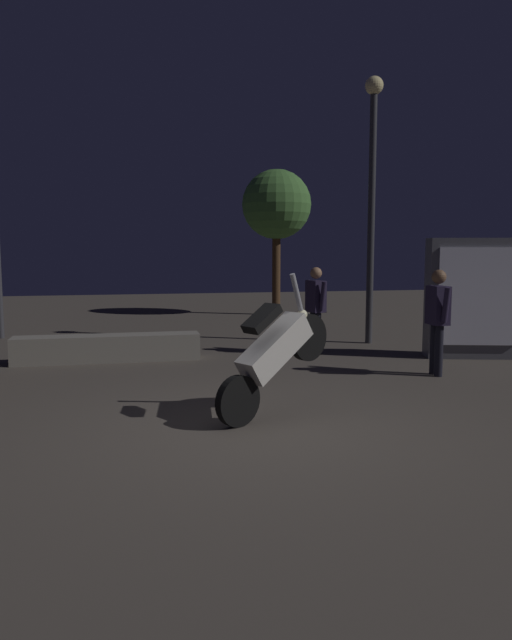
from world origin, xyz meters
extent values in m
plane|color=#4C443D|center=(0.00, 0.00, 0.00)|extent=(40.00, 40.00, 0.00)
cylinder|color=black|center=(-0.13, 0.06, 0.28)|extent=(0.53, 0.37, 0.56)
cylinder|color=black|center=(0.82, 0.61, 0.86)|extent=(0.53, 0.37, 0.56)
cube|color=beige|center=(0.34, 0.33, 0.80)|extent=(0.98, 0.75, 0.76)
cube|color=black|center=(0.17, 0.23, 1.15)|extent=(0.49, 0.42, 0.32)
cylinder|color=gray|center=(0.64, 0.51, 1.41)|extent=(0.21, 0.16, 0.44)
sphere|color=#F2EABF|center=(0.73, 0.56, 1.14)|extent=(0.12, 0.12, 0.12)
cylinder|color=black|center=(2.07, 4.33, 0.38)|extent=(0.12, 0.12, 0.77)
cylinder|color=black|center=(2.11, 4.18, 0.38)|extent=(0.12, 0.12, 0.77)
cube|color=#261E38|center=(2.09, 4.25, 1.06)|extent=(0.32, 0.41, 0.57)
sphere|color=#9E7251|center=(2.09, 4.25, 1.48)|extent=(0.21, 0.21, 0.21)
cylinder|color=#261E38|center=(2.03, 4.49, 1.08)|extent=(0.13, 0.19, 0.52)
cylinder|color=#261E38|center=(2.15, 4.02, 1.08)|extent=(0.13, 0.19, 0.52)
cylinder|color=black|center=(3.29, 1.95, 0.39)|extent=(0.12, 0.12, 0.78)
cylinder|color=black|center=(3.29, 2.11, 0.39)|extent=(0.12, 0.12, 0.78)
cube|color=#261E38|center=(3.29, 2.03, 1.07)|extent=(0.25, 0.36, 0.58)
sphere|color=brown|center=(3.29, 2.03, 1.50)|extent=(0.22, 0.22, 0.22)
cylinder|color=#261E38|center=(3.28, 1.79, 1.10)|extent=(0.09, 0.18, 0.53)
cylinder|color=#261E38|center=(3.29, 2.27, 1.10)|extent=(0.09, 0.18, 0.53)
cylinder|color=#38383D|center=(3.54, 5.22, 2.47)|extent=(0.14, 0.14, 4.94)
sphere|color=#F9E59E|center=(3.54, 5.22, 5.08)|extent=(0.36, 0.36, 0.36)
cylinder|color=#4C331E|center=(3.01, 10.87, 1.25)|extent=(0.24, 0.24, 2.50)
sphere|color=#477A38|center=(3.01, 10.87, 3.20)|extent=(2.00, 2.00, 2.00)
cube|color=#595960|center=(4.68, 3.32, 1.05)|extent=(1.68, 0.90, 2.10)
cube|color=white|center=(4.61, 3.06, 1.10)|extent=(1.31, 0.39, 1.68)
cube|color=gray|center=(-1.62, 4.29, 0.23)|extent=(3.12, 0.50, 0.45)
camera|label=1|loc=(-1.27, -6.13, 1.90)|focal=33.64mm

